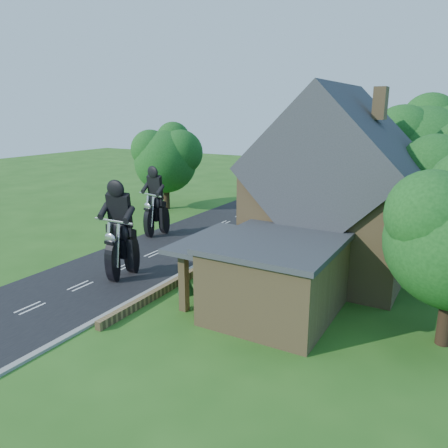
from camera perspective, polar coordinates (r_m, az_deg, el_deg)
The scene contains 17 objects.
ground at distance 26.02m, azimuth -13.36°, elevation -5.68°, with size 120.00×120.00×0.00m, color #245618.
road at distance 26.02m, azimuth -13.36°, elevation -5.66°, with size 7.00×80.00×0.02m, color black.
kerb at distance 23.78m, azimuth -6.86°, elevation -7.20°, with size 0.30×80.00×0.12m, color gray.
garden_wall at distance 27.33m, azimuth 0.50°, elevation -3.82°, with size 0.30×22.00×0.40m, color olive.
house at distance 24.88m, azimuth 14.23°, elevation 3.73°, with size 9.54×8.64×10.24m.
annex at distance 19.58m, azimuth 6.43°, elevation -6.73°, with size 7.05×5.94×3.44m.
tree_behind_house at distance 33.94m, azimuth 25.34°, elevation 8.83°, with size 7.81×7.20×10.08m.
tree_behind_left at distance 35.95m, azimuth 15.73°, elevation 9.15°, with size 6.94×6.40×9.16m.
tree_far_road at distance 39.87m, azimuth -7.14°, elevation 8.79°, with size 6.08×5.60×7.84m.
shrub_a at distance 21.94m, azimuth -4.97°, elevation -7.69°, with size 0.90×0.90×1.10m, color #103317.
shrub_b at distance 23.89m, azimuth -1.54°, elevation -5.72°, with size 0.90×0.90×1.10m, color #103317.
shrub_c at distance 25.93m, azimuth 1.34°, elevation -4.05°, with size 0.90×0.90×1.10m, color #103317.
shrub_d at distance 30.22m, azimuth 5.88°, elevation -1.38°, with size 0.90×0.90×1.10m, color #103317.
shrub_e at distance 32.44m, azimuth 7.69°, elevation -0.31°, with size 0.90×0.90×1.10m, color #103317.
shrub_f at distance 34.70m, azimuth 9.27°, elevation 0.62°, with size 0.90×0.90×1.10m, color #103317.
motorcycle_lead at distance 24.41m, azimuth -13.09°, elevation -5.02°, with size 0.44×1.74×1.62m, color black, non-canonical shape.
motorcycle_follow at distance 32.01m, azimuth -8.78°, elevation -0.17°, with size 0.41×1.63×1.52m, color black, non-canonical shape.
Camera 1 is at (17.00, -17.58, 8.90)m, focal length 35.00 mm.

